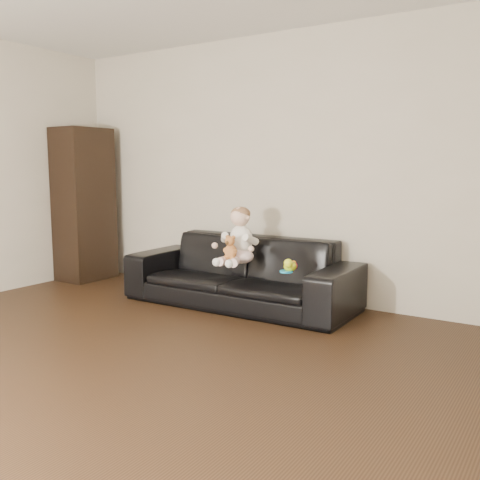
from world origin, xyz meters
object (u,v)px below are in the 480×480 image
Objects in this scene: sofa at (240,272)px; toy_blue_disc at (286,272)px; toy_rattle at (294,266)px; baby at (239,239)px; cabinet at (84,205)px; teddy_bear at (230,248)px; toy_green at (290,266)px.

toy_blue_disc is at bearing -22.54° from sofa.
toy_blue_disc is (-0.00, -0.13, -0.03)m from toy_rattle.
baby is 7.33× the size of toy_rattle.
cabinet reaches higher than toy_blue_disc.
sofa is at bearing 158.32° from toy_blue_disc.
baby is 0.61m from toy_blue_disc.
cabinet is 8.16× the size of teddy_bear.
teddy_bear is 0.58m from toy_green.
teddy_bear is 0.57m from toy_blue_disc.
toy_green is at bearing -1.95° from teddy_bear.
cabinet is at bearing 175.30° from toy_green.
toy_blue_disc is at bearing -100.39° from toy_green.
toy_green is at bearing -17.85° from sofa.
sofa is 0.65m from toy_rattle.
teddy_bear is 1.94× the size of toy_blue_disc.
cabinet is at bearing 174.19° from toy_blue_disc.
toy_blue_disc is (-0.01, -0.05, -0.04)m from toy_green.
toy_green reaches higher than toy_blue_disc.
toy_rattle is at bearing -3.37° from cabinet.
teddy_bear is at bearing -163.52° from toy_rattle.
sofa is 17.10× the size of toy_green.
baby is 0.17m from teddy_bear.
cabinet is 3.32× the size of baby.
sofa is 30.70× the size of toy_rattle.
toy_rattle is (0.56, 0.00, -0.20)m from baby.
baby reaches higher than toy_blue_disc.
teddy_bear is (2.26, -0.32, -0.28)m from cabinet.
baby is at bearing 172.84° from toy_green.
teddy_bear is 1.66× the size of toy_green.
teddy_bear is at bearing -176.35° from toy_blue_disc.
teddy_bear reaches higher than toy_rattle.
sofa is 2.25m from cabinet.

